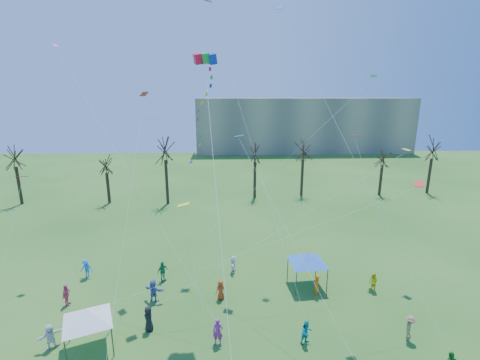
{
  "coord_description": "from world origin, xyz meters",
  "views": [
    {
      "loc": [
        -0.02,
        -14.27,
        15.93
      ],
      "look_at": [
        0.78,
        5.0,
        11.0
      ],
      "focal_mm": 25.0,
      "sensor_mm": 36.0,
      "label": 1
    }
  ],
  "objects_px": {
    "canopy_tent_white": "(87,315)",
    "canopy_tent_blue": "(308,258)",
    "big_box_kite": "(205,118)",
    "distant_building": "(302,125)"
  },
  "relations": [
    {
      "from": "distant_building",
      "to": "canopy_tent_blue",
      "type": "relative_size",
      "value": 14.92
    },
    {
      "from": "canopy_tent_white",
      "to": "canopy_tent_blue",
      "type": "bearing_deg",
      "value": 23.65
    },
    {
      "from": "distant_building",
      "to": "big_box_kite",
      "type": "height_order",
      "value": "big_box_kite"
    },
    {
      "from": "distant_building",
      "to": "canopy_tent_white",
      "type": "relative_size",
      "value": 16.28
    },
    {
      "from": "canopy_tent_white",
      "to": "canopy_tent_blue",
      "type": "relative_size",
      "value": 0.92
    },
    {
      "from": "big_box_kite",
      "to": "canopy_tent_blue",
      "type": "distance_m",
      "value": 14.56
    },
    {
      "from": "distant_building",
      "to": "canopy_tent_white",
      "type": "height_order",
      "value": "distant_building"
    },
    {
      "from": "distant_building",
      "to": "big_box_kite",
      "type": "relative_size",
      "value": 2.82
    },
    {
      "from": "big_box_kite",
      "to": "canopy_tent_blue",
      "type": "bearing_deg",
      "value": 14.74
    },
    {
      "from": "canopy_tent_white",
      "to": "canopy_tent_blue",
      "type": "xyz_separation_m",
      "value": [
        15.64,
        6.85,
        0.03
      ]
    }
  ]
}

